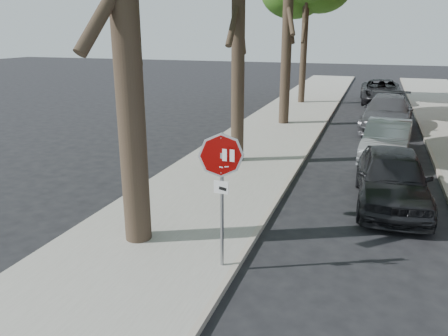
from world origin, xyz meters
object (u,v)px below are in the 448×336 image
at_px(car_a, 392,178).
at_px(car_d, 382,91).
at_px(car_c, 387,113).
at_px(car_b, 387,140).
at_px(stop_sign, 222,175).

relative_size(car_a, car_d, 0.82).
bearing_deg(car_c, car_d, 95.49).
height_order(car_b, car_d, car_d).
bearing_deg(car_a, car_d, 87.81).
height_order(car_a, car_c, car_c).
xyz_separation_m(car_a, car_c, (-0.02, 9.99, 0.03)).
bearing_deg(car_d, stop_sign, -100.14).
height_order(car_b, car_c, car_c).
xyz_separation_m(stop_sign, car_d, (2.82, 23.06, -1.20)).
bearing_deg(car_c, car_a, -86.14).
relative_size(car_b, car_d, 0.79).
height_order(stop_sign, car_d, stop_sign).
height_order(car_a, car_d, car_a).
bearing_deg(car_b, stop_sign, -102.40).
distance_m(car_a, car_d, 18.39).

